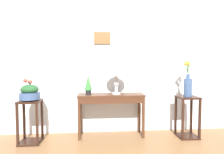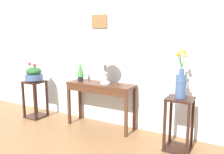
{
  "view_description": "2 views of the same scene",
  "coord_description": "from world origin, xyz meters",
  "px_view_note": "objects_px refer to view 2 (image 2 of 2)",
  "views": [
    {
      "loc": [
        -0.17,
        -2.27,
        1.27
      ],
      "look_at": [
        0.14,
        1.17,
        1.07
      ],
      "focal_mm": 31.7,
      "sensor_mm": 36.0,
      "label": 1
    },
    {
      "loc": [
        2.09,
        -1.92,
        1.51
      ],
      "look_at": [
        0.36,
        1.2,
        0.89
      ],
      "focal_mm": 36.53,
      "sensor_mm": 36.0,
      "label": 2
    }
  ],
  "objects_px": {
    "potted_plant_on_console": "(80,71)",
    "planter_bowl_wide_left": "(34,74)",
    "console_table": "(100,90)",
    "table_lamp": "(105,60)",
    "pedestal_stand_right": "(179,124)",
    "pedestal_stand_left": "(35,99)",
    "flower_vase_tall_right": "(181,82)"
  },
  "relations": [
    {
      "from": "potted_plant_on_console",
      "to": "planter_bowl_wide_left",
      "type": "height_order",
      "value": "potted_plant_on_console"
    },
    {
      "from": "planter_bowl_wide_left",
      "to": "flower_vase_tall_right",
      "type": "height_order",
      "value": "flower_vase_tall_right"
    },
    {
      "from": "planter_bowl_wide_left",
      "to": "flower_vase_tall_right",
      "type": "relative_size",
      "value": 0.57
    },
    {
      "from": "console_table",
      "to": "potted_plant_on_console",
      "type": "relative_size",
      "value": 3.39
    },
    {
      "from": "console_table",
      "to": "pedestal_stand_left",
      "type": "xyz_separation_m",
      "value": [
        -1.34,
        -0.17,
        -0.29
      ]
    },
    {
      "from": "potted_plant_on_console",
      "to": "flower_vase_tall_right",
      "type": "distance_m",
      "value": 1.75
    },
    {
      "from": "planter_bowl_wide_left",
      "to": "console_table",
      "type": "bearing_deg",
      "value": 7.15
    },
    {
      "from": "pedestal_stand_left",
      "to": "flower_vase_tall_right",
      "type": "distance_m",
      "value": 2.74
    },
    {
      "from": "planter_bowl_wide_left",
      "to": "table_lamp",
      "type": "bearing_deg",
      "value": 7.57
    },
    {
      "from": "console_table",
      "to": "potted_plant_on_console",
      "type": "height_order",
      "value": "potted_plant_on_console"
    },
    {
      "from": "potted_plant_on_console",
      "to": "flower_vase_tall_right",
      "type": "height_order",
      "value": "flower_vase_tall_right"
    },
    {
      "from": "potted_plant_on_console",
      "to": "pedestal_stand_right",
      "type": "bearing_deg",
      "value": -5.14
    },
    {
      "from": "console_table",
      "to": "table_lamp",
      "type": "height_order",
      "value": "table_lamp"
    },
    {
      "from": "pedestal_stand_left",
      "to": "pedestal_stand_right",
      "type": "relative_size",
      "value": 0.97
    },
    {
      "from": "table_lamp",
      "to": "planter_bowl_wide_left",
      "type": "xyz_separation_m",
      "value": [
        -1.44,
        -0.19,
        -0.32
      ]
    },
    {
      "from": "table_lamp",
      "to": "flower_vase_tall_right",
      "type": "bearing_deg",
      "value": -7.72
    },
    {
      "from": "table_lamp",
      "to": "potted_plant_on_console",
      "type": "distance_m",
      "value": 0.54
    },
    {
      "from": "pedestal_stand_left",
      "to": "planter_bowl_wide_left",
      "type": "distance_m",
      "value": 0.49
    },
    {
      "from": "potted_plant_on_console",
      "to": "pedestal_stand_left",
      "type": "relative_size",
      "value": 0.49
    },
    {
      "from": "table_lamp",
      "to": "pedestal_stand_right",
      "type": "relative_size",
      "value": 0.71
    },
    {
      "from": "table_lamp",
      "to": "potted_plant_on_console",
      "type": "xyz_separation_m",
      "value": [
        -0.49,
        -0.01,
        -0.21
      ]
    },
    {
      "from": "planter_bowl_wide_left",
      "to": "pedestal_stand_right",
      "type": "distance_m",
      "value": 2.72
    },
    {
      "from": "console_table",
      "to": "potted_plant_on_console",
      "type": "xyz_separation_m",
      "value": [
        -0.4,
        0.01,
        0.3
      ]
    },
    {
      "from": "potted_plant_on_console",
      "to": "pedestal_stand_left",
      "type": "distance_m",
      "value": 1.13
    },
    {
      "from": "potted_plant_on_console",
      "to": "planter_bowl_wide_left",
      "type": "bearing_deg",
      "value": -169.24
    },
    {
      "from": "pedestal_stand_right",
      "to": "pedestal_stand_left",
      "type": "bearing_deg",
      "value": -179.52
    },
    {
      "from": "pedestal_stand_left",
      "to": "planter_bowl_wide_left",
      "type": "xyz_separation_m",
      "value": [
        -0.0,
        0.0,
        0.49
      ]
    },
    {
      "from": "potted_plant_on_console",
      "to": "flower_vase_tall_right",
      "type": "relative_size",
      "value": 0.55
    },
    {
      "from": "potted_plant_on_console",
      "to": "console_table",
      "type": "bearing_deg",
      "value": -1.53
    },
    {
      "from": "potted_plant_on_console",
      "to": "table_lamp",
      "type": "bearing_deg",
      "value": 1.39
    },
    {
      "from": "table_lamp",
      "to": "console_table",
      "type": "bearing_deg",
      "value": -166.61
    },
    {
      "from": "console_table",
      "to": "pedestal_stand_right",
      "type": "height_order",
      "value": "console_table"
    }
  ]
}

